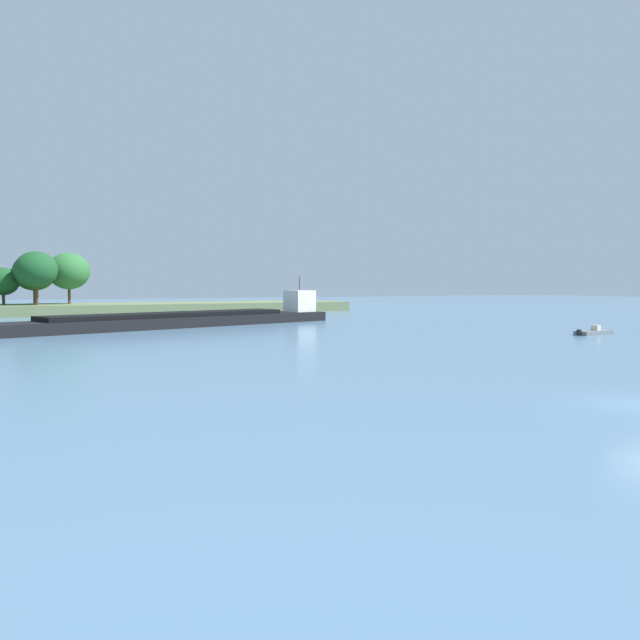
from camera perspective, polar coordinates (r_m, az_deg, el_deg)
The scene contains 3 objects.
treeline_island at distance 107.37m, azimuth -20.86°, elevation 2.05°, with size 77.58×16.02×9.85m.
cargo_barge at distance 72.16m, azimuth -11.86°, elevation 0.14°, with size 39.84×17.29×5.75m.
small_motorboat at distance 64.29m, azimuth 23.67°, elevation -1.02°, with size 4.37×1.74×0.88m.
Camera 1 is at (-22.04, -15.83, 4.69)m, focal length 35.11 mm.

